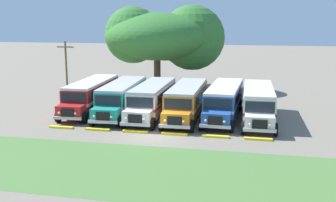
# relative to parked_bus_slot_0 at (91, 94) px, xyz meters

# --- Properties ---
(ground_plane) EXTENTS (220.00, 220.00, 0.00)m
(ground_plane) POSITION_rel_parked_bus_slot_0_xyz_m (7.86, -7.09, -1.58)
(ground_plane) COLOR slate
(foreground_grass_strip) EXTENTS (80.00, 8.80, 0.01)m
(foreground_grass_strip) POSITION_rel_parked_bus_slot_0_xyz_m (7.86, -14.09, -1.58)
(foreground_grass_strip) COLOR #4C7538
(foreground_grass_strip) RESTS_ON ground_plane
(parked_bus_slot_0) EXTENTS (3.12, 10.90, 2.82)m
(parked_bus_slot_0) POSITION_rel_parked_bus_slot_0_xyz_m (0.00, 0.00, 0.00)
(parked_bus_slot_0) COLOR red
(parked_bus_slot_0) RESTS_ON ground_plane
(parked_bus_slot_1) EXTENTS (3.17, 10.91, 2.82)m
(parked_bus_slot_1) POSITION_rel_parked_bus_slot_0_xyz_m (3.25, -0.54, 0.00)
(parked_bus_slot_1) COLOR teal
(parked_bus_slot_1) RESTS_ON ground_plane
(parked_bus_slot_2) EXTENTS (2.83, 10.86, 2.82)m
(parked_bus_slot_2) POSITION_rel_parked_bus_slot_0_xyz_m (6.18, -0.76, 0.00)
(parked_bus_slot_2) COLOR silver
(parked_bus_slot_2) RESTS_ON ground_plane
(parked_bus_slot_3) EXTENTS (2.75, 10.85, 2.82)m
(parked_bus_slot_3) POSITION_rel_parked_bus_slot_0_xyz_m (9.32, -0.75, 0.00)
(parked_bus_slot_3) COLOR orange
(parked_bus_slot_3) RESTS_ON ground_plane
(parked_bus_slot_4) EXTENTS (3.02, 10.88, 2.82)m
(parked_bus_slot_4) POSITION_rel_parked_bus_slot_0_xyz_m (12.56, -0.09, 0.00)
(parked_bus_slot_4) COLOR #23519E
(parked_bus_slot_4) RESTS_ON ground_plane
(parked_bus_slot_5) EXTENTS (2.86, 10.86, 2.82)m
(parked_bus_slot_5) POSITION_rel_parked_bus_slot_0_xyz_m (15.53, -0.47, 0.00)
(parked_bus_slot_5) COLOR silver
(parked_bus_slot_5) RESTS_ON ground_plane
(curb_wheelstop_0) EXTENTS (2.00, 0.36, 0.15)m
(curb_wheelstop_0) POSITION_rel_parked_bus_slot_0_xyz_m (0.13, -6.62, -1.51)
(curb_wheelstop_0) COLOR yellow
(curb_wheelstop_0) RESTS_ON ground_plane
(curb_wheelstop_1) EXTENTS (2.00, 0.36, 0.15)m
(curb_wheelstop_1) POSITION_rel_parked_bus_slot_0_xyz_m (3.22, -6.62, -1.51)
(curb_wheelstop_1) COLOR yellow
(curb_wheelstop_1) RESTS_ON ground_plane
(curb_wheelstop_2) EXTENTS (2.00, 0.36, 0.15)m
(curb_wheelstop_2) POSITION_rel_parked_bus_slot_0_xyz_m (6.31, -6.62, -1.51)
(curb_wheelstop_2) COLOR yellow
(curb_wheelstop_2) RESTS_ON ground_plane
(curb_wheelstop_3) EXTENTS (2.00, 0.36, 0.15)m
(curb_wheelstop_3) POSITION_rel_parked_bus_slot_0_xyz_m (9.40, -6.62, -1.51)
(curb_wheelstop_3) COLOR yellow
(curb_wheelstop_3) RESTS_ON ground_plane
(curb_wheelstop_4) EXTENTS (2.00, 0.36, 0.15)m
(curb_wheelstop_4) POSITION_rel_parked_bus_slot_0_xyz_m (12.49, -6.62, -1.51)
(curb_wheelstop_4) COLOR yellow
(curb_wheelstop_4) RESTS_ON ground_plane
(curb_wheelstop_5) EXTENTS (2.00, 0.36, 0.15)m
(curb_wheelstop_5) POSITION_rel_parked_bus_slot_0_xyz_m (15.58, -6.62, -1.51)
(curb_wheelstop_5) COLOR yellow
(curb_wheelstop_5) RESTS_ON ground_plane
(broad_shade_tree) EXTENTS (14.21, 13.26, 10.30)m
(broad_shade_tree) POSITION_rel_parked_bus_slot_0_xyz_m (4.09, 13.00, 4.88)
(broad_shade_tree) COLOR brown
(broad_shade_tree) RESTS_ON ground_plane
(utility_pole) EXTENTS (1.80, 0.20, 6.39)m
(utility_pole) POSITION_rel_parked_bus_slot_0_xyz_m (-3.86, 2.89, 1.85)
(utility_pole) COLOR brown
(utility_pole) RESTS_ON ground_plane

